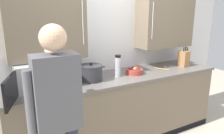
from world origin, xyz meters
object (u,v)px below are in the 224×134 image
(microwave_oven, at_px, (39,76))
(fruit_bowl, at_px, (134,71))
(knife_block, at_px, (184,58))
(person_figure, at_px, (58,112))
(wooden_spoon, at_px, (163,68))
(stock_pot, at_px, (91,73))
(thermos_flask, at_px, (118,66))

(microwave_oven, distance_m, fruit_bowl, 1.26)
(knife_block, bearing_deg, person_figure, -160.80)
(knife_block, distance_m, person_figure, 2.30)
(wooden_spoon, xyz_separation_m, fruit_bowl, (-0.54, -0.02, 0.03))
(wooden_spoon, height_order, fruit_bowl, fruit_bowl)
(wooden_spoon, xyz_separation_m, stock_pot, (-1.17, 0.01, 0.09))
(microwave_oven, relative_size, fruit_bowl, 3.18)
(wooden_spoon, height_order, stock_pot, stock_pot)
(thermos_flask, height_order, fruit_bowl, thermos_flask)
(knife_block, bearing_deg, wooden_spoon, 173.42)
(knife_block, xyz_separation_m, person_figure, (-2.17, -0.76, -0.05))
(knife_block, bearing_deg, fruit_bowl, 178.34)
(microwave_oven, distance_m, wooden_spoon, 1.80)
(wooden_spoon, bearing_deg, thermos_flask, -178.89)
(thermos_flask, distance_m, person_figure, 1.27)
(fruit_bowl, relative_size, knife_block, 0.72)
(microwave_oven, height_order, knife_block, knife_block)
(wooden_spoon, height_order, knife_block, knife_block)
(wooden_spoon, relative_size, thermos_flask, 0.76)
(fruit_bowl, height_order, stock_pot, stock_pot)
(thermos_flask, relative_size, fruit_bowl, 1.26)
(thermos_flask, xyz_separation_m, knife_block, (1.17, -0.03, -0.02))
(wooden_spoon, bearing_deg, fruit_bowl, -178.32)
(knife_block, bearing_deg, stock_pot, 178.20)
(microwave_oven, bearing_deg, wooden_spoon, -1.20)
(stock_pot, relative_size, person_figure, 0.22)
(person_figure, bearing_deg, thermos_flask, 37.97)
(thermos_flask, height_order, knife_block, knife_block)
(fruit_bowl, height_order, knife_block, knife_block)
(person_figure, bearing_deg, wooden_spoon, 23.83)
(thermos_flask, height_order, stock_pot, thermos_flask)
(wooden_spoon, xyz_separation_m, knife_block, (0.36, -0.04, 0.11))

